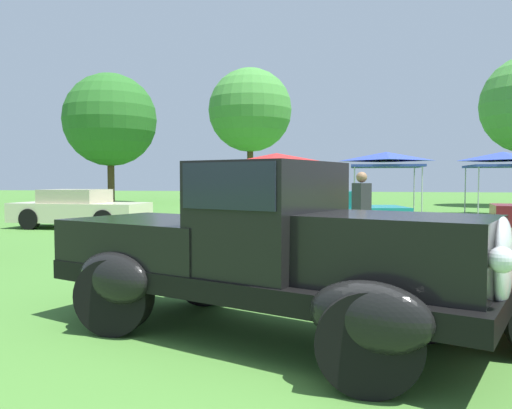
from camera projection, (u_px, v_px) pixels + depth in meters
The scene contains 10 objects.
ground_plane at pixel (276, 352), 4.52m from camera, with size 120.00×120.00×0.00m, color #42752D.
feature_pickup_truck at pixel (262, 248), 4.90m from camera, with size 4.60×3.00×1.70m.
show_car_cream at pixel (79, 209), 15.98m from camera, with size 4.22×1.82×1.22m.
show_car_teal at pixel (333, 214), 13.79m from camera, with size 4.07×2.41×1.22m.
spectator_near_truck at pixel (361, 210), 10.34m from camera, with size 0.40×0.47×1.69m.
canopy_tent_left_field at pixel (276, 160), 22.67m from camera, with size 2.98×2.98×2.71m.
canopy_tent_center_field at pixel (386, 159), 21.69m from camera, with size 2.94×2.94×2.71m.
canopy_tent_right_field at pixel (503, 159), 21.52m from camera, with size 2.75×2.75×2.71m.
treeline_far_left at pixel (110, 120), 32.64m from camera, with size 5.94×5.94×8.33m.
treeline_mid_left at pixel (250, 110), 36.34m from camera, with size 5.96×5.96×9.48m.
Camera 1 is at (0.66, -4.40, 1.53)m, focal length 35.62 mm.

